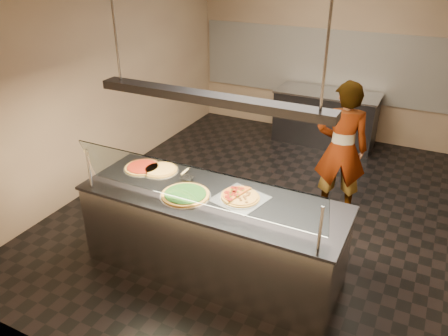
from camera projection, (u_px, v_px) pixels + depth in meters
The scene contains 19 objects.
ground at pixel (267, 209), 5.91m from camera, with size 5.00×6.00×0.02m, color black.
wall_back at pixel (334, 53), 7.63m from camera, with size 5.00×0.02×3.00m, color tan.
wall_front at pixel (106, 234), 2.83m from camera, with size 5.00×0.02×3.00m, color tan.
wall_left at pixel (107, 77), 6.23m from camera, with size 0.02×6.00×3.00m, color tan.
tile_band at pixel (332, 65), 7.70m from camera, with size 4.90×0.02×1.20m, color silver.
serving_counter at pixel (212, 234), 4.58m from camera, with size 2.73×0.94×0.93m.
sneeze_guard at pixel (194, 186), 3.96m from camera, with size 2.49×0.18×0.54m.
perforated_tray at pixel (240, 198), 4.33m from camera, with size 0.56×0.56×0.01m.
half_pizza_pepperoni at pixel (232, 193), 4.35m from camera, with size 0.28×0.42×0.05m.
half_pizza_sausage at pixel (249, 198), 4.28m from camera, with size 0.28×0.42×0.04m.
pizza_spinach at pixel (186, 194), 4.37m from camera, with size 0.52×0.52×0.03m.
pizza_cheese at pixel (160, 170), 4.86m from camera, with size 0.41×0.41×0.03m.
pizza_tomato at pixel (143, 167), 4.92m from camera, with size 0.43×0.43×0.03m.
pizza_spatula at pixel (186, 174), 4.74m from camera, with size 0.17×0.23×0.02m.
prep_table at pixel (325, 118), 7.70m from camera, with size 1.76×0.74×0.93m.
worker at pixel (341, 149), 5.48m from camera, with size 0.65×0.43×1.78m, color #25242C.
heat_lamp_housing at pixel (210, 98), 3.91m from camera, with size 2.30×0.18×0.08m, color #2C2C30.
lamp_rod_left at pixel (115, 27), 4.06m from camera, with size 0.02×0.02×1.01m, color #B7B7BC.
lamp_rod_right at pixel (327, 47), 3.26m from camera, with size 0.02×0.02×1.01m, color #B7B7BC.
Camera 1 is at (1.72, -4.75, 3.16)m, focal length 35.00 mm.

